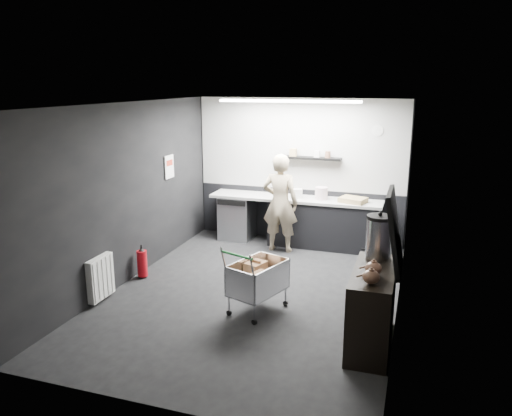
% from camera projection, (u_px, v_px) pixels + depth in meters
% --- Properties ---
extents(floor, '(5.50, 5.50, 0.00)m').
position_uv_depth(floor, '(254.00, 294.00, 7.24)').
color(floor, black).
rests_on(floor, ground).
extents(ceiling, '(5.50, 5.50, 0.00)m').
position_uv_depth(ceiling, '(253.00, 104.00, 6.57)').
color(ceiling, silver).
rests_on(ceiling, wall_back).
extents(wall_back, '(5.50, 0.00, 5.50)m').
position_uv_depth(wall_back, '(300.00, 171.00, 9.43)').
color(wall_back, black).
rests_on(wall_back, floor).
extents(wall_front, '(5.50, 0.00, 5.50)m').
position_uv_depth(wall_front, '(154.00, 274.00, 4.37)').
color(wall_front, black).
rests_on(wall_front, floor).
extents(wall_left, '(0.00, 5.50, 5.50)m').
position_uv_depth(wall_left, '(128.00, 194.00, 7.51)').
color(wall_left, black).
rests_on(wall_left, floor).
extents(wall_right, '(0.00, 5.50, 5.50)m').
position_uv_depth(wall_right, '(403.00, 215.00, 6.30)').
color(wall_right, black).
rests_on(wall_right, floor).
extents(kitchen_wall_panel, '(3.95, 0.02, 1.70)m').
position_uv_depth(kitchen_wall_panel, '(300.00, 144.00, 9.29)').
color(kitchen_wall_panel, '#B7B7B3').
rests_on(kitchen_wall_panel, wall_back).
extents(dado_panel, '(3.95, 0.02, 1.00)m').
position_uv_depth(dado_panel, '(298.00, 214.00, 9.62)').
color(dado_panel, black).
rests_on(dado_panel, wall_back).
extents(floating_shelf, '(1.20, 0.22, 0.04)m').
position_uv_depth(floating_shelf, '(309.00, 158.00, 9.19)').
color(floating_shelf, black).
rests_on(floating_shelf, wall_back).
extents(wall_clock, '(0.20, 0.03, 0.20)m').
position_uv_depth(wall_clock, '(378.00, 130.00, 8.78)').
color(wall_clock, silver).
rests_on(wall_clock, wall_back).
extents(poster, '(0.02, 0.30, 0.40)m').
position_uv_depth(poster, '(169.00, 167.00, 8.65)').
color(poster, white).
rests_on(poster, wall_left).
extents(poster_red_band, '(0.02, 0.22, 0.10)m').
position_uv_depth(poster_red_band, '(169.00, 163.00, 8.63)').
color(poster_red_band, red).
rests_on(poster_red_band, poster).
extents(radiator, '(0.10, 0.50, 0.60)m').
position_uv_depth(radiator, '(100.00, 278.00, 6.91)').
color(radiator, silver).
rests_on(radiator, wall_left).
extents(ceiling_strip, '(2.40, 0.20, 0.04)m').
position_uv_depth(ceiling_strip, '(289.00, 101.00, 8.28)').
color(ceiling_strip, white).
rests_on(ceiling_strip, ceiling).
extents(prep_counter, '(3.20, 0.61, 0.90)m').
position_uv_depth(prep_counter, '(301.00, 221.00, 9.31)').
color(prep_counter, black).
rests_on(prep_counter, floor).
extents(person, '(0.65, 0.43, 1.77)m').
position_uv_depth(person, '(280.00, 203.00, 8.88)').
color(person, beige).
rests_on(person, floor).
extents(shopping_cart, '(0.76, 1.01, 0.93)m').
position_uv_depth(shopping_cart, '(258.00, 280.00, 6.59)').
color(shopping_cart, silver).
rests_on(shopping_cart, floor).
extents(sideboard, '(0.53, 1.23, 1.84)m').
position_uv_depth(sideboard, '(374.00, 297.00, 5.72)').
color(sideboard, black).
rests_on(sideboard, floor).
extents(fire_extinguisher, '(0.15, 0.15, 0.51)m').
position_uv_depth(fire_extinguisher, '(142.00, 262.00, 7.77)').
color(fire_extinguisher, '#AB0B14').
rests_on(fire_extinguisher, floor).
extents(cardboard_box, '(0.52, 0.45, 0.09)m').
position_uv_depth(cardboard_box, '(353.00, 200.00, 8.86)').
color(cardboard_box, '#A18756').
rests_on(cardboard_box, prep_counter).
extents(pink_tub, '(0.23, 0.23, 0.23)m').
position_uv_depth(pink_tub, '(321.00, 193.00, 9.06)').
color(pink_tub, beige).
rests_on(pink_tub, prep_counter).
extents(white_container, '(0.24, 0.21, 0.17)m').
position_uv_depth(white_container, '(297.00, 194.00, 9.16)').
color(white_container, silver).
rests_on(white_container, prep_counter).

